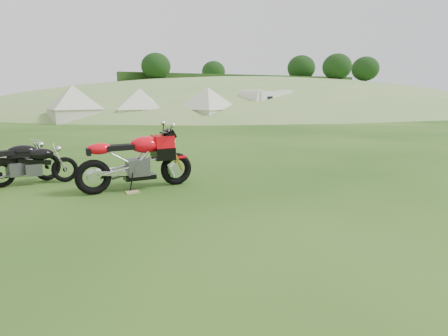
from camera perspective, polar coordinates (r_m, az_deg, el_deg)
name	(u,v)px	position (r m, az deg, el deg)	size (l,w,h in m)	color
ground	(235,207)	(6.49, 1.73, -5.91)	(120.00, 120.00, 0.00)	#17410E
hillside	(251,107)	(52.88, 4.13, 9.31)	(80.00, 64.00, 8.00)	#6A964C
hedgerow	(251,107)	(52.88, 4.13, 9.31)	(36.00, 1.20, 8.60)	black
sport_motorcycle	(136,156)	(7.71, -13.24, 1.74)	(2.26, 0.56, 1.35)	red
plywood_board	(132,192)	(7.60, -13.80, -3.59)	(0.25, 0.20, 0.02)	tan
vintage_moto_b	(14,163)	(8.92, -29.32, 0.70)	(1.90, 0.44, 1.00)	black
vintage_moto_c	(33,164)	(8.89, -27.13, 0.56)	(1.72, 0.40, 0.91)	black
tent_left	(74,103)	(26.95, -21.94, 9.17)	(2.89, 2.89, 2.51)	beige
tent_mid	(140,104)	(26.80, -12.64, 9.56)	(2.73, 2.73, 2.37)	silver
tent_right	(208,103)	(25.69, -2.45, 9.80)	(2.79, 2.79, 2.42)	beige
caravan	(267,104)	(29.07, 6.60, 9.61)	(4.47, 2.00, 2.09)	silver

